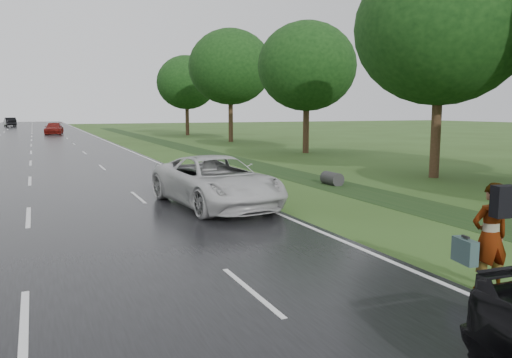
{
  "coord_description": "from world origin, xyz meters",
  "views": [
    {
      "loc": [
        0.28,
        -7.46,
        3.09
      ],
      "look_at": [
        5.51,
        4.31,
        1.3
      ],
      "focal_mm": 35.0,
      "sensor_mm": 36.0,
      "label": 1
    }
  ],
  "objects": [
    {
      "name": "tree_east_c",
      "position": [
        18.2,
        24.0,
        6.14
      ],
      "size": [
        7.0,
        7.0,
        9.29
      ],
      "color": "#382916",
      "rests_on": "ground"
    },
    {
      "name": "far_car_red",
      "position": [
        2.6,
        60.54,
        0.76
      ],
      "size": [
        2.63,
        5.19,
        1.44
      ],
      "primitive_type": "imported",
      "rotation": [
        0.0,
        0.0,
        -0.13
      ],
      "color": "maroon",
      "rests_on": "road"
    },
    {
      "name": "tree_east_d",
      "position": [
        17.8,
        38.0,
        7.15
      ],
      "size": [
        8.0,
        8.0,
        10.76
      ],
      "color": "#382916",
      "rests_on": "ground"
    },
    {
      "name": "edge_stripe_east",
      "position": [
        6.75,
        45.0,
        0.04
      ],
      "size": [
        0.12,
        180.0,
        0.01
      ],
      "primitive_type": "cube",
      "color": "silver",
      "rests_on": "road"
    },
    {
      "name": "pedestrian",
      "position": [
        7.27,
        -1.52,
        0.97
      ],
      "size": [
        0.89,
        0.87,
        1.88
      ],
      "rotation": [
        0.0,
        0.0,
        2.94
      ],
      "color": "#A5998C",
      "rests_on": "ground"
    },
    {
      "name": "drainage_ditch",
      "position": [
        11.5,
        18.71,
        0.04
      ],
      "size": [
        2.2,
        120.0,
        0.56
      ],
      "color": "black",
      "rests_on": "ground"
    },
    {
      "name": "tree_east_f",
      "position": [
        17.5,
        52.0,
        6.37
      ],
      "size": [
        7.2,
        7.2,
        9.62
      ],
      "color": "#382916",
      "rests_on": "ground"
    },
    {
      "name": "ground",
      "position": [
        0.0,
        0.0,
        0.0
      ],
      "size": [
        220.0,
        220.0,
        0.0
      ],
      "primitive_type": "plane",
      "color": "#2D4719",
      "rests_on": "ground"
    },
    {
      "name": "center_line",
      "position": [
        0.0,
        45.0,
        0.04
      ],
      "size": [
        0.12,
        180.0,
        0.01
      ],
      "primitive_type": "cube",
      "color": "silver",
      "rests_on": "road"
    },
    {
      "name": "road",
      "position": [
        0.0,
        45.0,
        0.02
      ],
      "size": [
        14.0,
        180.0,
        0.04
      ],
      "primitive_type": "cube",
      "color": "black",
      "rests_on": "ground"
    },
    {
      "name": "white_pickup",
      "position": [
        5.5,
        7.43,
        0.83
      ],
      "size": [
        3.17,
        5.93,
        1.59
      ],
      "primitive_type": "imported",
      "rotation": [
        0.0,
        0.0,
        0.1
      ],
      "color": "#BDBDBD",
      "rests_on": "road"
    },
    {
      "name": "far_car_dark",
      "position": [
        -3.67,
        95.28,
        0.87
      ],
      "size": [
        2.43,
        5.22,
        1.66
      ],
      "primitive_type": "imported",
      "rotation": [
        0.0,
        0.0,
        3.28
      ],
      "color": "black",
      "rests_on": "road"
    },
    {
      "name": "tree_east_b",
      "position": [
        17.0,
        10.0,
        6.68
      ],
      "size": [
        7.6,
        7.6,
        10.11
      ],
      "color": "#382916",
      "rests_on": "ground"
    }
  ]
}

